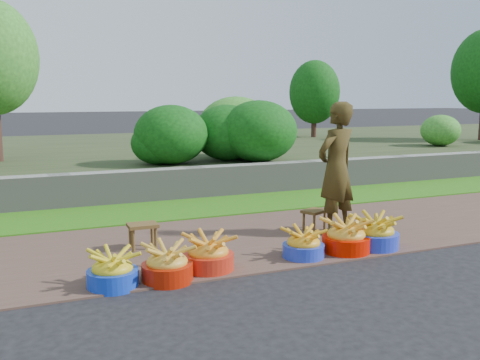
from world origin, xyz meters
name	(u,v)px	position (x,y,z in m)	size (l,w,h in m)	color
ground_plane	(317,266)	(0.00, 0.00, 0.00)	(120.00, 120.00, 0.00)	black
dirt_shoulder	(265,237)	(0.00, 1.25, 0.01)	(80.00, 2.50, 0.02)	brown
grass_verge	(211,206)	(0.00, 3.25, 0.02)	(80.00, 1.50, 0.04)	#2F7314
retaining_wall	(194,183)	(0.00, 4.10, 0.28)	(80.00, 0.35, 0.55)	gray
earth_bank	(134,156)	(0.00, 9.00, 0.25)	(80.00, 10.00, 0.50)	#333F21
basin_a	(112,271)	(-2.08, 0.21, 0.16)	(0.48, 0.48, 0.36)	#1338C6
basin_b	(167,265)	(-1.56, 0.17, 0.17)	(0.50, 0.50, 0.37)	#A71805
basin_c	(208,255)	(-1.10, 0.31, 0.17)	(0.52, 0.52, 0.39)	red
basin_d	(303,245)	(0.00, 0.30, 0.15)	(0.46, 0.46, 0.34)	blue
basin_e	(346,238)	(0.55, 0.29, 0.18)	(0.54, 0.54, 0.41)	red
basin_f	(375,234)	(0.96, 0.30, 0.18)	(0.55, 0.55, 0.41)	blue
stool_left	(143,229)	(-1.54, 1.31, 0.26)	(0.34, 0.26, 0.30)	brown
stool_right	(314,214)	(0.72, 1.27, 0.24)	(0.38, 0.34, 0.27)	brown
vendor_woman	(336,169)	(0.88, 1.03, 0.86)	(0.61, 0.40, 1.68)	black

